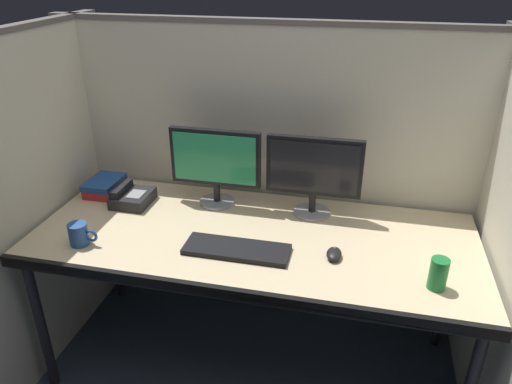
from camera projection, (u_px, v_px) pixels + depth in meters
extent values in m
cube|color=beige|center=(274.00, 184.00, 2.46)|extent=(2.20, 0.05, 1.55)
cube|color=#605B56|center=(276.00, 21.00, 2.11)|extent=(2.21, 0.06, 0.02)
cube|color=beige|center=(35.00, 213.00, 2.19)|extent=(0.05, 1.40, 1.55)
cube|color=beige|center=(509.00, 272.00, 1.78)|extent=(0.05, 1.40, 1.55)
cube|color=beige|center=(253.00, 238.00, 2.10)|extent=(1.90, 0.80, 0.04)
cube|color=black|center=(229.00, 294.00, 1.76)|extent=(1.90, 0.02, 0.05)
cylinder|color=black|center=(41.00, 325.00, 2.15)|extent=(0.04, 0.04, 0.70)
cylinder|color=black|center=(115.00, 244.00, 2.74)|extent=(0.04, 0.04, 0.70)
cylinder|color=black|center=(445.00, 288.00, 2.38)|extent=(0.04, 0.04, 0.70)
cylinder|color=gray|center=(217.00, 202.00, 2.35)|extent=(0.17, 0.17, 0.01)
cylinder|color=black|center=(217.00, 192.00, 2.32)|extent=(0.03, 0.03, 0.09)
cube|color=black|center=(215.00, 157.00, 2.24)|extent=(0.43, 0.03, 0.27)
cube|color=#268C59|center=(214.00, 159.00, 2.23)|extent=(0.39, 0.01, 0.23)
cylinder|color=gray|center=(312.00, 212.00, 2.25)|extent=(0.17, 0.17, 0.01)
cylinder|color=black|center=(312.00, 202.00, 2.23)|extent=(0.03, 0.03, 0.09)
cube|color=black|center=(314.00, 166.00, 2.15)|extent=(0.43, 0.03, 0.27)
cube|color=black|center=(314.00, 168.00, 2.14)|extent=(0.39, 0.01, 0.23)
cube|color=black|center=(237.00, 249.00, 1.96)|extent=(0.43, 0.15, 0.02)
ellipsoid|color=black|center=(334.00, 254.00, 1.92)|extent=(0.06, 0.10, 0.03)
cylinder|color=#59595B|center=(335.00, 249.00, 1.93)|extent=(0.01, 0.01, 0.01)
cube|color=black|center=(133.00, 198.00, 2.34)|extent=(0.17, 0.19, 0.06)
cube|color=black|center=(121.00, 189.00, 2.33)|extent=(0.04, 0.17, 0.03)
cube|color=gray|center=(136.00, 194.00, 2.31)|extent=(0.07, 0.09, 0.00)
cylinder|color=#264C8C|center=(79.00, 234.00, 2.00)|extent=(0.08, 0.08, 0.09)
torus|color=#264C8C|center=(91.00, 236.00, 1.99)|extent=(0.06, 0.01, 0.06)
cube|color=#B22626|center=(106.00, 189.00, 2.45)|extent=(0.15, 0.21, 0.04)
cube|color=#1E478C|center=(104.00, 182.00, 2.44)|extent=(0.15, 0.21, 0.03)
cylinder|color=#197233|center=(438.00, 274.00, 1.73)|extent=(0.07, 0.07, 0.12)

